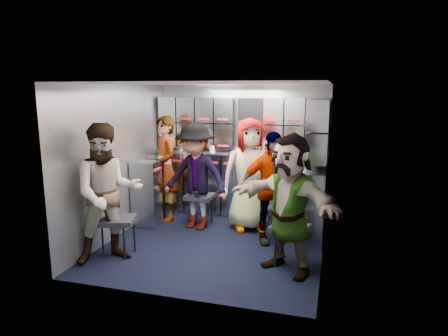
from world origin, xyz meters
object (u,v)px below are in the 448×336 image
(attendant_arc_b, at_px, (196,177))
(attendant_arc_d, at_px, (271,188))
(jump_seat_mid_left, at_px, (200,198))
(jump_seat_center, at_px, (252,201))
(jump_seat_near_right, at_px, (290,230))
(attendant_arc_a, at_px, (108,194))
(attendant_standing, at_px, (165,168))
(attendant_arc_c, at_px, (249,174))
(attendant_arc_e, at_px, (289,204))
(jump_seat_mid_right, at_px, (272,211))
(jump_seat_near_left, at_px, (118,222))

(attendant_arc_b, relative_size, attendant_arc_d, 1.04)
(jump_seat_mid_left, distance_m, jump_seat_center, 0.78)
(jump_seat_near_right, height_order, attendant_arc_b, attendant_arc_b)
(jump_seat_near_right, bearing_deg, attendant_arc_a, -167.40)
(jump_seat_near_right, distance_m, attendant_arc_b, 1.76)
(jump_seat_mid_left, height_order, attendant_arc_d, attendant_arc_d)
(attendant_arc_d, bearing_deg, jump_seat_near_right, -85.30)
(attendant_standing, xyz_separation_m, attendant_arc_a, (0.00, -1.62, 0.01))
(attendant_arc_d, bearing_deg, attendant_standing, 140.76)
(attendant_arc_c, bearing_deg, jump_seat_center, 65.50)
(jump_seat_near_right, distance_m, attendant_arc_e, 0.41)
(jump_seat_mid_left, bearing_deg, attendant_arc_e, -40.22)
(attendant_standing, bearing_deg, jump_seat_mid_left, 36.80)
(jump_seat_center, height_order, attendant_arc_a, attendant_arc_a)
(jump_seat_mid_left, xyz_separation_m, attendant_arc_b, (0.00, -0.18, 0.37))
(attendant_arc_b, bearing_deg, jump_seat_near_right, -20.79)
(attendant_arc_e, bearing_deg, jump_seat_mid_right, 139.58)
(jump_seat_center, height_order, attendant_arc_d, attendant_arc_d)
(attendant_standing, relative_size, attendant_arc_e, 1.04)
(jump_seat_mid_left, bearing_deg, jump_seat_mid_right, -12.10)
(jump_seat_center, bearing_deg, attendant_arc_e, -63.57)
(jump_seat_mid_left, height_order, attendant_arc_a, attendant_arc_a)
(jump_seat_mid_left, height_order, attendant_arc_c, attendant_arc_c)
(attendant_arc_e, bearing_deg, attendant_standing, 178.35)
(jump_seat_center, xyz_separation_m, attendant_arc_b, (-0.76, -0.38, 0.41))
(jump_seat_mid_left, xyz_separation_m, jump_seat_center, (0.76, 0.20, -0.04))
(jump_seat_center, xyz_separation_m, jump_seat_near_right, (0.72, -1.26, 0.05))
(jump_seat_center, distance_m, attendant_arc_a, 2.25)
(jump_seat_center, xyz_separation_m, attendant_arc_d, (0.38, -0.62, 0.38))
(jump_seat_mid_right, distance_m, jump_seat_near_right, 0.89)
(attendant_arc_a, height_order, attendant_arc_e, attendant_arc_a)
(jump_seat_near_right, bearing_deg, jump_seat_mid_left, 144.11)
(jump_seat_mid_left, xyz_separation_m, attendant_arc_a, (-0.60, -1.53, 0.42))
(jump_seat_mid_left, bearing_deg, jump_seat_center, 14.48)
(jump_seat_near_left, height_order, jump_seat_near_right, jump_seat_near_right)
(attendant_arc_b, relative_size, attendant_arc_c, 0.95)
(attendant_arc_a, distance_m, attendant_arc_d, 2.07)
(jump_seat_mid_left, distance_m, attendant_arc_d, 1.26)
(jump_seat_mid_left, relative_size, attendant_arc_a, 0.28)
(jump_seat_mid_right, height_order, attendant_arc_b, attendant_arc_b)
(jump_seat_center, distance_m, attendant_arc_b, 0.94)
(attendant_arc_a, bearing_deg, attendant_arc_c, 9.57)
(attendant_standing, bearing_deg, jump_seat_mid_right, 34.51)
(jump_seat_mid_left, bearing_deg, attendant_arc_c, 1.19)
(jump_seat_near_right, height_order, attendant_arc_a, attendant_arc_a)
(attendant_arc_b, bearing_deg, attendant_arc_a, -103.74)
(jump_seat_near_left, height_order, attendant_arc_d, attendant_arc_d)
(jump_seat_near_left, relative_size, attendant_arc_c, 0.30)
(jump_seat_near_left, height_order, jump_seat_mid_right, jump_seat_near_left)
(jump_seat_near_right, bearing_deg, jump_seat_near_left, -172.21)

